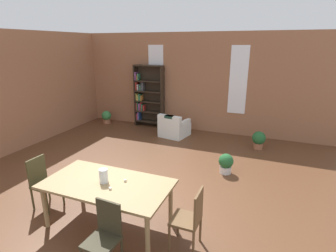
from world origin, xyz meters
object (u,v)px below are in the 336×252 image
(dining_chair_near_right, at_px, (105,235))
(potted_plant_corner, at_px, (107,117))
(dining_table, at_px, (107,187))
(armchair_white, at_px, (174,128))
(vase_on_table, at_px, (104,176))
(bookshelf_tall, at_px, (147,96))
(dining_chair_head_left, at_px, (43,181))
(potted_plant_window, at_px, (259,139))
(dining_chair_head_right, at_px, (190,217))
(potted_plant_by_shelf, at_px, (226,163))

(dining_chair_near_right, bearing_deg, potted_plant_corner, 124.33)
(dining_table, height_order, armchair_white, dining_table)
(vase_on_table, bearing_deg, bookshelf_tall, 109.02)
(dining_table, height_order, dining_chair_near_right, dining_chair_near_right)
(dining_chair_head_left, height_order, bookshelf_tall, bookshelf_tall)
(dining_chair_head_left, xyz_separation_m, bookshelf_tall, (-0.47, 5.23, 0.57))
(vase_on_table, relative_size, potted_plant_window, 0.45)
(potted_plant_corner, bearing_deg, dining_chair_head_left, -67.66)
(dining_table, distance_m, bookshelf_tall, 5.57)
(dining_chair_head_right, bearing_deg, dining_chair_head_left, 179.93)
(bookshelf_tall, distance_m, armchair_white, 1.69)
(armchair_white, bearing_deg, dining_chair_head_left, -100.40)
(vase_on_table, height_order, armchair_white, vase_on_table)
(dining_chair_head_right, xyz_separation_m, potted_plant_by_shelf, (0.07, 2.55, -0.26))
(bookshelf_tall, bearing_deg, armchair_white, -29.07)
(dining_chair_near_right, xyz_separation_m, potted_plant_window, (1.59, 5.17, -0.23))
(dining_chair_near_right, height_order, potted_plant_window, dining_chair_near_right)
(dining_table, xyz_separation_m, bookshelf_tall, (-1.86, 5.23, 0.38))
(armchair_white, bearing_deg, potted_plant_window, -2.22)
(dining_table, height_order, potted_plant_by_shelf, dining_table)
(dining_chair_near_right, relative_size, potted_plant_by_shelf, 2.01)
(bookshelf_tall, bearing_deg, dining_table, -70.46)
(vase_on_table, bearing_deg, dining_table, -0.00)
(dining_chair_head_left, relative_size, bookshelf_tall, 0.44)
(bookshelf_tall, distance_m, potted_plant_window, 4.08)
(bookshelf_tall, xyz_separation_m, armchair_white, (1.30, -0.72, -0.80))
(vase_on_table, height_order, dining_chair_head_right, vase_on_table)
(vase_on_table, relative_size, potted_plant_by_shelf, 0.48)
(dining_chair_head_left, relative_size, potted_plant_corner, 1.96)
(dining_table, xyz_separation_m, potted_plant_window, (2.06, 4.41, -0.42))
(potted_plant_corner, bearing_deg, vase_on_table, -55.65)
(bookshelf_tall, xyz_separation_m, potted_plant_window, (3.91, -0.82, -0.80))
(dining_table, xyz_separation_m, armchair_white, (-0.56, 4.51, -0.42))
(dining_chair_head_left, bearing_deg, dining_chair_near_right, -22.35)
(armchair_white, distance_m, potted_plant_by_shelf, 2.82)
(armchair_white, xyz_separation_m, potted_plant_by_shelf, (2.02, -1.96, -0.02))
(vase_on_table, relative_size, dining_chair_head_right, 0.24)
(dining_chair_head_left, bearing_deg, bookshelf_tall, 95.10)
(dining_table, relative_size, potted_plant_corner, 4.20)
(dining_table, distance_m, dining_chair_near_right, 0.91)
(dining_chair_near_right, xyz_separation_m, armchair_white, (-1.02, 5.27, -0.23))
(vase_on_table, bearing_deg, potted_plant_by_shelf, 59.39)
(dining_chair_head_right, relative_size, potted_plant_by_shelf, 2.01)
(dining_chair_head_right, bearing_deg, armchair_white, 113.39)
(dining_table, distance_m, potted_plant_corner, 5.99)
(dining_chair_head_left, relative_size, dining_chair_head_right, 1.00)
(dining_chair_head_left, bearing_deg, vase_on_table, -0.12)
(vase_on_table, xyz_separation_m, potted_plant_corner, (-3.35, 4.90, -0.63))
(potted_plant_corner, relative_size, potted_plant_window, 0.95)
(potted_plant_corner, distance_m, potted_plant_window, 5.48)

